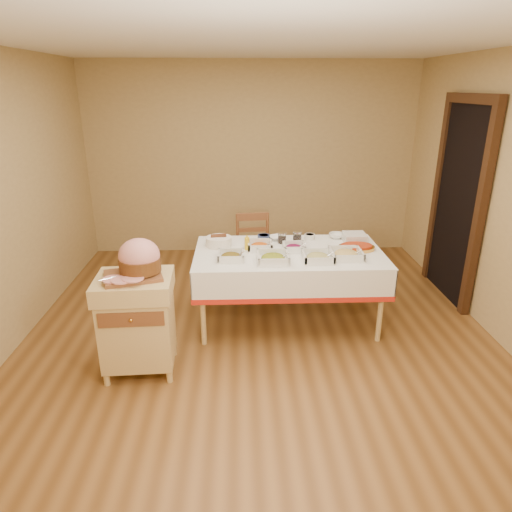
% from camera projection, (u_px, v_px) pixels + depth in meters
% --- Properties ---
extents(room_shell, '(5.00, 5.00, 5.00)m').
position_uv_depth(room_shell, '(259.00, 205.00, 3.95)').
color(room_shell, brown).
rests_on(room_shell, ground).
extents(doorway, '(0.09, 1.10, 2.20)m').
position_uv_depth(doorway, '(459.00, 200.00, 4.94)').
color(doorway, black).
rests_on(doorway, ground).
extents(dining_table, '(1.82, 1.02, 0.76)m').
position_uv_depth(dining_table, '(288.00, 267.00, 4.49)').
color(dining_table, '#DABB78').
rests_on(dining_table, ground).
extents(butcher_cart, '(0.62, 0.53, 0.85)m').
position_uv_depth(butcher_cart, '(137.00, 319.00, 3.73)').
color(butcher_cart, '#DABB78').
rests_on(butcher_cart, ground).
extents(dining_chair, '(0.44, 0.43, 0.91)m').
position_uv_depth(dining_chair, '(254.00, 253.00, 5.23)').
color(dining_chair, brown).
rests_on(dining_chair, ground).
extents(ham_on_board, '(0.46, 0.44, 0.31)m').
position_uv_depth(ham_on_board, '(139.00, 260.00, 3.59)').
color(ham_on_board, brown).
rests_on(ham_on_board, butcher_cart).
extents(serving_dish_a, '(0.25, 0.24, 0.11)m').
position_uv_depth(serving_dish_a, '(231.00, 256.00, 4.21)').
color(serving_dish_a, silver).
rests_on(serving_dish_a, dining_table).
extents(serving_dish_b, '(0.29, 0.29, 0.12)m').
position_uv_depth(serving_dish_b, '(273.00, 258.00, 4.16)').
color(serving_dish_b, silver).
rests_on(serving_dish_b, dining_table).
extents(serving_dish_c, '(0.28, 0.28, 0.11)m').
position_uv_depth(serving_dish_c, '(318.00, 257.00, 4.18)').
color(serving_dish_c, silver).
rests_on(serving_dish_c, dining_table).
extents(serving_dish_d, '(0.29, 0.29, 0.11)m').
position_uv_depth(serving_dish_d, '(346.00, 254.00, 4.25)').
color(serving_dish_d, silver).
rests_on(serving_dish_d, dining_table).
extents(serving_dish_e, '(0.25, 0.24, 0.11)m').
position_uv_depth(serving_dish_e, '(260.00, 246.00, 4.47)').
color(serving_dish_e, silver).
rests_on(serving_dish_e, dining_table).
extents(serving_dish_f, '(0.22, 0.21, 0.10)m').
position_uv_depth(serving_dish_f, '(294.00, 247.00, 4.44)').
color(serving_dish_f, silver).
rests_on(serving_dish_f, dining_table).
extents(small_bowl_left, '(0.13, 0.13, 0.06)m').
position_uv_depth(small_bowl_left, '(218.00, 239.00, 4.67)').
color(small_bowl_left, silver).
rests_on(small_bowl_left, dining_table).
extents(small_bowl_mid, '(0.13, 0.13, 0.05)m').
position_uv_depth(small_bowl_mid, '(264.00, 237.00, 4.74)').
color(small_bowl_mid, navy).
rests_on(small_bowl_mid, dining_table).
extents(small_bowl_right, '(0.11, 0.11, 0.05)m').
position_uv_depth(small_bowl_right, '(310.00, 236.00, 4.77)').
color(small_bowl_right, silver).
rests_on(small_bowl_right, dining_table).
extents(bowl_white_imported, '(0.21, 0.21, 0.04)m').
position_uv_depth(bowl_white_imported, '(276.00, 238.00, 4.76)').
color(bowl_white_imported, silver).
rests_on(bowl_white_imported, dining_table).
extents(bowl_small_imported, '(0.16, 0.16, 0.05)m').
position_uv_depth(bowl_small_imported, '(336.00, 236.00, 4.81)').
color(bowl_small_imported, silver).
rests_on(bowl_small_imported, dining_table).
extents(preserve_jar_left, '(0.09, 0.09, 0.11)m').
position_uv_depth(preserve_jar_left, '(282.00, 238.00, 4.64)').
color(preserve_jar_left, silver).
rests_on(preserve_jar_left, dining_table).
extents(preserve_jar_right, '(0.09, 0.09, 0.12)m').
position_uv_depth(preserve_jar_right, '(297.00, 238.00, 4.66)').
color(preserve_jar_right, silver).
rests_on(preserve_jar_right, dining_table).
extents(mustard_bottle, '(0.05, 0.05, 0.15)m').
position_uv_depth(mustard_bottle, '(247.00, 243.00, 4.45)').
color(mustard_bottle, yellow).
rests_on(mustard_bottle, dining_table).
extents(bread_basket, '(0.26, 0.26, 0.11)m').
position_uv_depth(bread_basket, '(219.00, 241.00, 4.56)').
color(bread_basket, white).
rests_on(bread_basket, dining_table).
extents(plate_stack, '(0.22, 0.22, 0.09)m').
position_uv_depth(plate_stack, '(355.00, 238.00, 4.67)').
color(plate_stack, silver).
rests_on(plate_stack, dining_table).
extents(brass_platter, '(0.36, 0.26, 0.05)m').
position_uv_depth(brass_platter, '(356.00, 247.00, 4.47)').
color(brass_platter, gold).
rests_on(brass_platter, dining_table).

